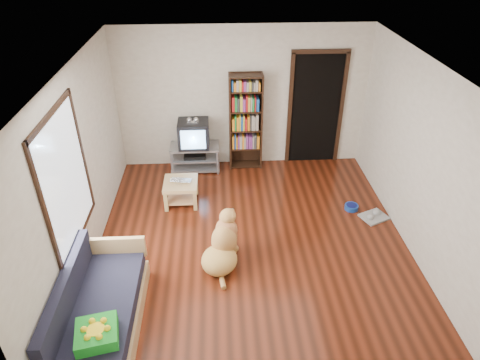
{
  "coord_description": "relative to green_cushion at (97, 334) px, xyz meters",
  "views": [
    {
      "loc": [
        -0.45,
        -4.81,
        4.11
      ],
      "look_at": [
        -0.16,
        0.36,
        0.9
      ],
      "focal_mm": 32.0,
      "sensor_mm": 36.0,
      "label": 1
    }
  ],
  "objects": [
    {
      "name": "coffee_table",
      "position": [
        0.65,
        3.02,
        -0.21
      ],
      "size": [
        0.55,
        0.55,
        0.4
      ],
      "color": "tan",
      "rests_on": "ground"
    },
    {
      "name": "grey_rag",
      "position": [
        3.74,
        2.41,
        -0.47
      ],
      "size": [
        0.5,
        0.45,
        0.03
      ],
      "primitive_type": "cube",
      "rotation": [
        0.0,
        0.0,
        0.42
      ],
      "color": "#9F9F9F",
      "rests_on": "ground"
    },
    {
      "name": "wall_left",
      "position": [
        -0.5,
        1.86,
        0.81
      ],
      "size": [
        0.0,
        5.0,
        5.0
      ],
      "primitive_type": "plane",
      "rotation": [
        1.57,
        0.0,
        1.57
      ],
      "color": "beige",
      "rests_on": "ground"
    },
    {
      "name": "green_cushion",
      "position": [
        0.0,
        0.0,
        0.0
      ],
      "size": [
        0.49,
        0.49,
        0.14
      ],
      "primitive_type": "cube",
      "rotation": [
        0.0,
        0.0,
        0.2
      ],
      "color": "green",
      "rests_on": "sofa"
    },
    {
      "name": "dog",
      "position": [
        1.31,
        1.52,
        -0.2
      ],
      "size": [
        0.65,
        0.94,
        0.78
      ],
      "color": "tan",
      "rests_on": "ground"
    },
    {
      "name": "ground",
      "position": [
        1.75,
        1.86,
        -0.49
      ],
      "size": [
        5.0,
        5.0,
        0.0
      ],
      "primitive_type": "plane",
      "color": "#5C200F",
      "rests_on": "ground"
    },
    {
      "name": "doorway",
      "position": [
        3.1,
        4.34,
        0.63
      ],
      "size": [
        1.03,
        0.05,
        2.19
      ],
      "color": "black",
      "rests_on": "wall_back"
    },
    {
      "name": "wall_front",
      "position": [
        1.75,
        -0.64,
        0.81
      ],
      "size": [
        4.5,
        0.0,
        4.5
      ],
      "primitive_type": "plane",
      "rotation": [
        -1.57,
        0.0,
        0.0
      ],
      "color": "beige",
      "rests_on": "ground"
    },
    {
      "name": "bookshelf",
      "position": [
        1.8,
        4.21,
        0.51
      ],
      "size": [
        0.6,
        0.3,
        1.8
      ],
      "color": "black",
      "rests_on": "ground"
    },
    {
      "name": "wall_back",
      "position": [
        1.75,
        4.36,
        0.81
      ],
      "size": [
        4.5,
        0.0,
        4.5
      ],
      "primitive_type": "plane",
      "rotation": [
        1.57,
        0.0,
        0.0
      ],
      "color": "beige",
      "rests_on": "ground"
    },
    {
      "name": "dog_bowl",
      "position": [
        3.44,
        2.66,
        -0.45
      ],
      "size": [
        0.22,
        0.22,
        0.08
      ],
      "primitive_type": "cylinder",
      "color": "navy",
      "rests_on": "ground"
    },
    {
      "name": "ceiling",
      "position": [
        1.75,
        1.86,
        2.11
      ],
      "size": [
        5.0,
        5.0,
        0.0
      ],
      "primitive_type": "plane",
      "rotation": [
        3.14,
        0.0,
        0.0
      ],
      "color": "white",
      "rests_on": "ground"
    },
    {
      "name": "crt_tv",
      "position": [
        0.85,
        4.14,
        0.25
      ],
      "size": [
        0.55,
        0.52,
        0.58
      ],
      "color": "black",
      "rests_on": "tv_stand"
    },
    {
      "name": "sofa",
      "position": [
        -0.12,
        0.48,
        -0.23
      ],
      "size": [
        0.8,
        1.8,
        0.8
      ],
      "color": "tan",
      "rests_on": "ground"
    },
    {
      "name": "tv_stand",
      "position": [
        0.85,
        4.11,
        -0.22
      ],
      "size": [
        0.9,
        0.45,
        0.5
      ],
      "color": "#99999E",
      "rests_on": "ground"
    },
    {
      "name": "window",
      "position": [
        -0.48,
        1.36,
        1.01
      ],
      "size": [
        0.03,
        1.46,
        1.7
      ],
      "color": "white",
      "rests_on": "wall_left"
    },
    {
      "name": "wall_right",
      "position": [
        4.0,
        1.86,
        0.81
      ],
      "size": [
        0.0,
        5.0,
        5.0
      ],
      "primitive_type": "plane",
      "rotation": [
        1.57,
        0.0,
        -1.57
      ],
      "color": "beige",
      "rests_on": "ground"
    },
    {
      "name": "laptop",
      "position": [
        0.65,
        2.99,
        -0.08
      ],
      "size": [
        0.38,
        0.28,
        0.03
      ],
      "primitive_type": "imported",
      "rotation": [
        0.0,
        0.0,
        -0.18
      ],
      "color": "#B3B3B8",
      "rests_on": "coffee_table"
    }
  ]
}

